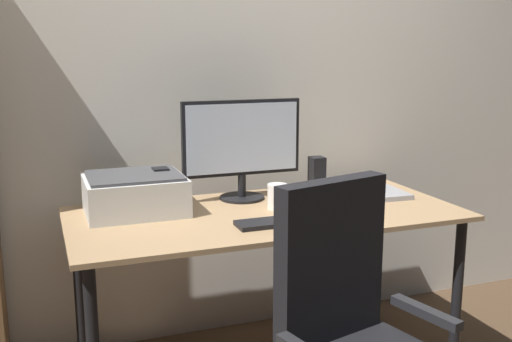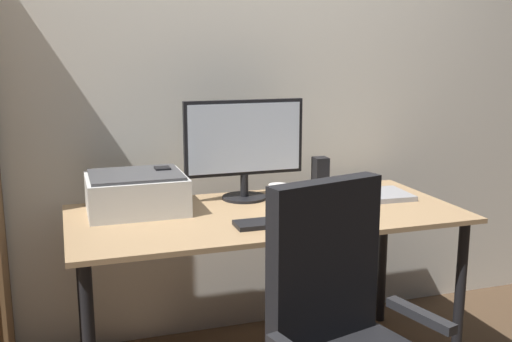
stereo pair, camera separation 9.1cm
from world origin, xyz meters
TOP-DOWN VIEW (x-y plane):
  - back_wall at (0.00, 0.54)m, footprint 6.40×0.10m
  - desk at (0.00, 0.00)m, footprint 1.61×0.75m
  - monitor at (-0.02, 0.23)m, footprint 0.54×0.20m
  - keyboard at (-0.04, -0.19)m, footprint 0.29×0.11m
  - mouse at (0.19, -0.20)m, footprint 0.07×0.10m
  - coffee_mug at (0.06, 0.02)m, footprint 0.10×0.08m
  - laptop at (0.54, 0.07)m, footprint 0.33×0.24m
  - speaker_left at (-0.39, 0.22)m, footprint 0.06×0.07m
  - speaker_right at (0.34, 0.22)m, footprint 0.06×0.07m
  - printer at (-0.51, 0.17)m, footprint 0.40×0.34m

SIDE VIEW (x-z plane):
  - desk at x=0.00m, z-range 0.29..1.03m
  - keyboard at x=-0.04m, z-range 0.74..0.76m
  - laptop at x=0.54m, z-range 0.74..0.76m
  - mouse at x=0.19m, z-range 0.74..0.77m
  - coffee_mug at x=0.06m, z-range 0.74..0.85m
  - printer at x=-0.51m, z-range 0.74..0.90m
  - speaker_left at x=-0.39m, z-range 0.74..0.91m
  - speaker_right at x=0.34m, z-range 0.74..0.91m
  - monitor at x=-0.02m, z-range 0.77..1.22m
  - back_wall at x=0.00m, z-range 0.00..2.60m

